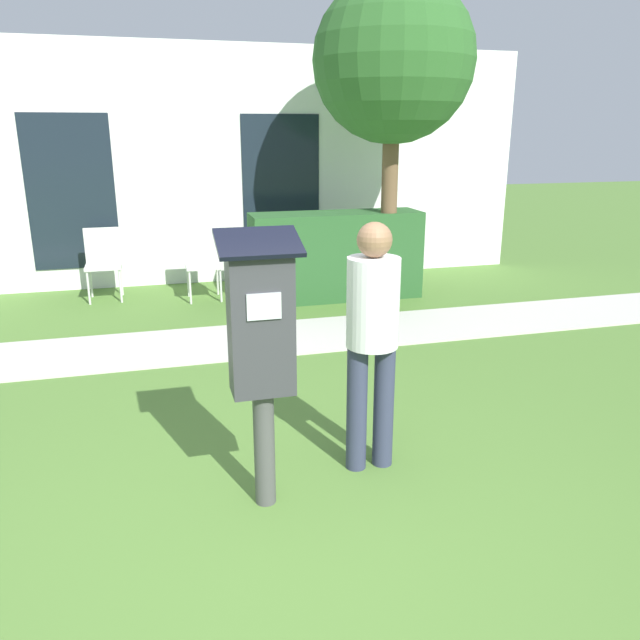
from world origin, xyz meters
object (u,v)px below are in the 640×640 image
outdoor_chair_left (103,258)px  outdoor_chair_right (296,253)px  person_standing (372,329)px  outdoor_chair_middle (202,257)px  parking_meter (261,337)px

outdoor_chair_left → outdoor_chair_right: 2.46m
outdoor_chair_left → outdoor_chair_right: bearing=-14.0°
person_standing → outdoor_chair_middle: bearing=92.0°
person_standing → outdoor_chair_left: person_standing is taller
outdoor_chair_left → outdoor_chair_right: size_ratio=1.00×
parking_meter → person_standing: (0.72, 0.23, -0.09)m
outdoor_chair_left → outdoor_chair_right: (2.44, -0.34, 0.00)m
person_standing → outdoor_chair_left: 5.24m
parking_meter → outdoor_chair_left: size_ratio=1.77×
outdoor_chair_left → outdoor_chair_middle: size_ratio=1.00×
parking_meter → outdoor_chair_left: bearing=102.6°
outdoor_chair_middle → outdoor_chair_right: 1.22m
person_standing → outdoor_chair_middle: person_standing is taller
parking_meter → outdoor_chair_left: 5.26m
outdoor_chair_middle → outdoor_chair_right: (1.22, -0.04, 0.00)m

